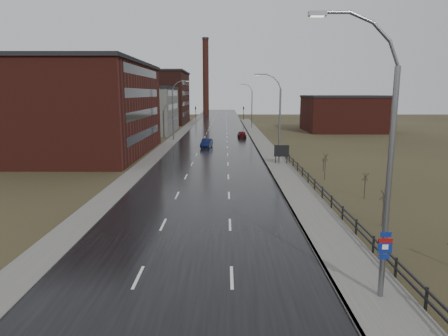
{
  "coord_description": "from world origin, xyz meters",
  "views": [
    {
      "loc": [
        1.99,
        -14.23,
        8.93
      ],
      "look_at": [
        1.87,
        17.45,
        3.0
      ],
      "focal_mm": 32.0,
      "sensor_mm": 36.0,
      "label": 1
    }
  ],
  "objects_px": {
    "billboard": "(282,152)",
    "car_far": "(242,134)",
    "streetlight_main": "(382,164)",
    "car_near": "(207,143)"
  },
  "relations": [
    {
      "from": "billboard",
      "to": "car_far",
      "type": "height_order",
      "value": "billboard"
    },
    {
      "from": "billboard",
      "to": "car_far",
      "type": "distance_m",
      "value": 31.33
    },
    {
      "from": "streetlight_main",
      "to": "car_far",
      "type": "relative_size",
      "value": 2.94
    },
    {
      "from": "billboard",
      "to": "car_far",
      "type": "bearing_deg",
      "value": 96.92
    },
    {
      "from": "billboard",
      "to": "streetlight_main",
      "type": "bearing_deg",
      "value": -91.06
    },
    {
      "from": "streetlight_main",
      "to": "car_near",
      "type": "height_order",
      "value": "streetlight_main"
    },
    {
      "from": "streetlight_main",
      "to": "car_far",
      "type": "distance_m",
      "value": 65.26
    },
    {
      "from": "streetlight_main",
      "to": "car_near",
      "type": "distance_m",
      "value": 51.32
    },
    {
      "from": "car_near",
      "to": "car_far",
      "type": "height_order",
      "value": "car_near"
    },
    {
      "from": "car_near",
      "to": "car_far",
      "type": "relative_size",
      "value": 1.05
    }
  ]
}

